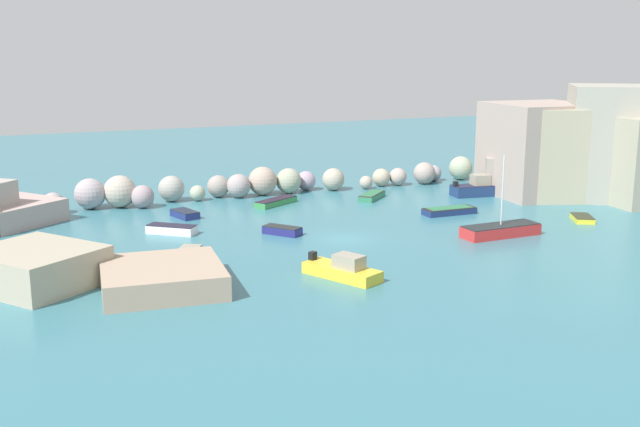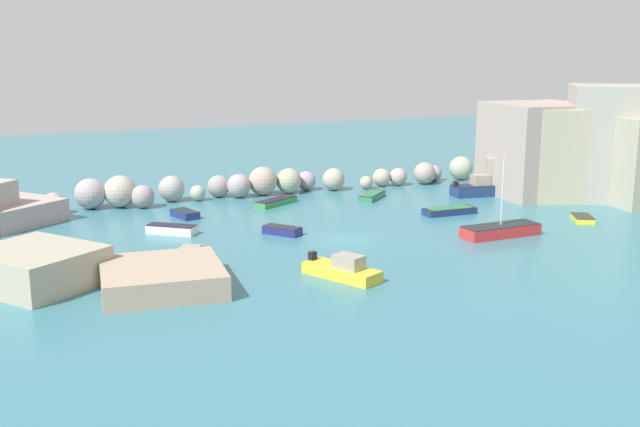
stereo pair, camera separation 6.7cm
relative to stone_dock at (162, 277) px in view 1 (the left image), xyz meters
name	(u,v)px [view 1 (the left image)]	position (x,y,z in m)	size (l,w,h in m)	color
cove_water	(345,239)	(14.40, 6.18, -0.71)	(160.00, 160.00, 0.00)	teal
cliff_headland_right	(585,154)	(41.92, 12.41, 3.09)	(19.32, 19.41, 10.14)	#B0A689
rock_breakwater	(259,184)	(14.21, 24.00, 0.43)	(42.21, 4.02, 2.75)	#A5989A
stone_dock	(162,277)	(0.00, 0.00, 0.00)	(6.66, 6.74, 1.41)	tan
channel_buoy	(266,204)	(13.07, 19.10, -0.47)	(0.46, 0.46, 0.46)	red
moored_boat_0	(449,211)	(25.87, 10.24, -0.42)	(4.46, 1.64, 0.55)	navy
moored_boat_1	(172,229)	(3.46, 12.78, -0.38)	(3.61, 3.30, 0.66)	white
moored_boat_2	(343,270)	(10.28, -2.18, -0.20)	(3.66, 5.17, 1.49)	gold
moored_boat_3	(582,218)	(34.09, 3.86, -0.49)	(2.49, 2.94, 0.43)	yellow
moored_boat_4	(185,214)	(5.67, 17.77, -0.42)	(1.95, 2.92, 0.57)	navy
moored_boat_5	(500,230)	(25.13, 2.44, -0.26)	(5.99, 1.99, 5.93)	red
moored_boat_6	(372,196)	(23.05, 18.54, -0.43)	(3.67, 3.54, 0.53)	#307A52
moored_boat_7	(477,188)	(32.67, 15.96, -0.03)	(4.90, 2.63, 1.95)	navy
moored_boat_8	(282,230)	(10.82, 9.32, -0.40)	(2.61, 2.94, 0.60)	navy
moored_boat_9	(189,263)	(2.31, 3.14, -0.24)	(3.84, 4.83, 1.38)	navy
moored_boat_10	(276,202)	(14.15, 19.49, -0.43)	(4.46, 3.32, 0.54)	#388C48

